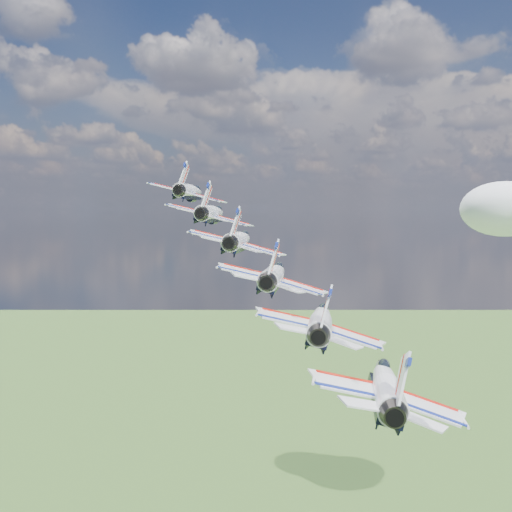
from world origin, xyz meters
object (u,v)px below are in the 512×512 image
at_px(jet_4, 321,320).
at_px(jet_1, 212,213).
at_px(jet_3, 275,274).
at_px(jet_2, 240,240).
at_px(jet_0, 191,191).
at_px(jet_5, 386,384).

bearing_deg(jet_4, jet_1, 119.09).
bearing_deg(jet_3, jet_2, 119.09).
relative_size(jet_0, jet_2, 1.00).
height_order(jet_1, jet_3, jet_1).
relative_size(jet_0, jet_4, 1.00).
height_order(jet_1, jet_2, jet_1).
distance_m(jet_0, jet_3, 35.64).
distance_m(jet_0, jet_4, 47.53).
distance_m(jet_1, jet_2, 11.88).
xyz_separation_m(jet_2, jet_5, (24.95, -23.30, -10.25)).
relative_size(jet_2, jet_4, 1.00).
xyz_separation_m(jet_3, jet_5, (16.64, -15.53, -6.83)).
height_order(jet_3, jet_5, jet_3).
xyz_separation_m(jet_0, jet_4, (33.27, -31.06, -13.67)).
relative_size(jet_0, jet_1, 1.00).
bearing_deg(jet_3, jet_1, 119.09).
bearing_deg(jet_2, jet_4, -60.91).
distance_m(jet_2, jet_4, 23.76).
distance_m(jet_2, jet_3, 11.88).
relative_size(jet_3, jet_4, 1.00).
xyz_separation_m(jet_0, jet_2, (16.64, -15.53, -6.83)).
distance_m(jet_1, jet_3, 23.76).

